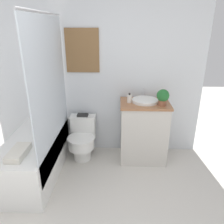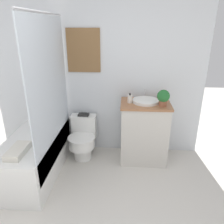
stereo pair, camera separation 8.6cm
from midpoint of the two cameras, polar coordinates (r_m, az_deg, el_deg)
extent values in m
cube|color=silver|center=(3.17, -3.23, 10.84)|extent=(3.07, 0.05, 2.50)
cube|color=brown|center=(3.12, -6.64, 15.64)|extent=(0.46, 0.02, 0.59)
cube|color=beige|center=(3.12, -6.65, 15.63)|extent=(0.43, 0.01, 0.56)
cube|color=white|center=(3.08, -18.47, -10.42)|extent=(0.59, 1.36, 0.53)
cube|color=silver|center=(2.64, -14.74, 4.57)|extent=(0.01, 1.25, 1.70)
cylinder|color=#B7B7BC|center=(2.54, -16.76, 23.67)|extent=(0.02, 1.25, 0.02)
cube|color=silver|center=(2.62, -22.50, -9.38)|extent=(0.17, 0.34, 0.07)
cylinder|color=white|center=(3.30, -6.87, -10.22)|extent=(0.25, 0.25, 0.22)
cylinder|color=white|center=(3.17, -7.16, -7.94)|extent=(0.37, 0.37, 0.14)
cylinder|color=white|center=(3.14, -7.23, -6.67)|extent=(0.39, 0.39, 0.02)
cube|color=white|center=(3.31, -6.53, -3.87)|extent=(0.36, 0.17, 0.33)
cube|color=white|center=(3.24, -6.66, -1.05)|extent=(0.37, 0.17, 0.02)
cube|color=beige|center=(3.16, 9.09, -5.39)|extent=(0.64, 0.47, 0.84)
cube|color=#9E6642|center=(2.99, 9.58, 2.09)|extent=(0.67, 0.50, 0.03)
cylinder|color=white|center=(3.00, 9.58, 2.85)|extent=(0.35, 0.35, 0.04)
cylinder|color=silver|center=(3.18, 9.32, 4.79)|extent=(0.02, 0.02, 0.13)
cylinder|color=silver|center=(2.95, 5.52, 3.42)|extent=(0.06, 0.06, 0.11)
cylinder|color=black|center=(2.93, 5.57, 4.64)|extent=(0.02, 0.02, 0.02)
cylinder|color=brown|center=(2.90, 13.95, 2.18)|extent=(0.10, 0.10, 0.07)
sphere|color=#23662D|center=(2.87, 14.13, 4.07)|extent=(0.16, 0.16, 0.16)
cube|color=black|center=(3.23, -6.68, -0.69)|extent=(0.16, 0.11, 0.02)
camera|label=1|loc=(0.04, -89.13, 0.35)|focal=35.00mm
camera|label=2|loc=(0.04, 90.87, -0.35)|focal=35.00mm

